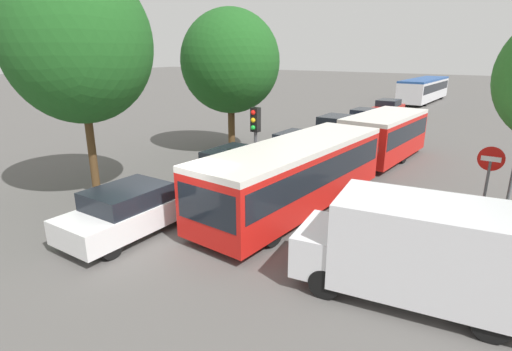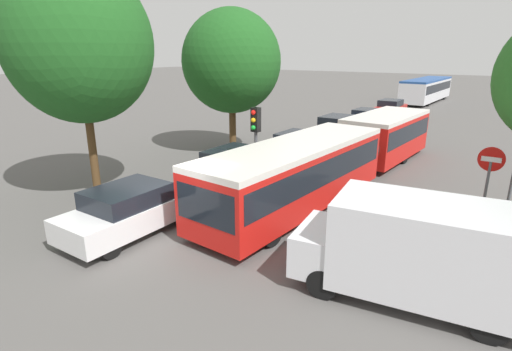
{
  "view_description": "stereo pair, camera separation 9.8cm",
  "coord_description": "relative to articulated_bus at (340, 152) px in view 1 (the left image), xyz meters",
  "views": [
    {
      "loc": [
        7.63,
        -7.3,
        5.37
      ],
      "look_at": [
        0.2,
        3.79,
        1.2
      ],
      "focal_mm": 28.0,
      "sensor_mm": 36.0,
      "label": 1
    },
    {
      "loc": [
        7.72,
        -7.24,
        5.37
      ],
      "look_at": [
        0.2,
        3.79,
        1.2
      ],
      "focal_mm": 28.0,
      "sensor_mm": 36.0,
      "label": 2
    }
  ],
  "objects": [
    {
      "name": "queued_car_red",
      "position": [
        -3.65,
        19.48,
        -0.63
      ],
      "size": [
        1.77,
        4.16,
        1.44
      ],
      "rotation": [
        0.0,
        0.0,
        1.57
      ],
      "color": "#B21E19",
      "rests_on": "ground"
    },
    {
      "name": "queued_car_black",
      "position": [
        -3.7,
        8.35,
        -0.6
      ],
      "size": [
        1.85,
        4.34,
        1.51
      ],
      "rotation": [
        0.0,
        0.0,
        1.57
      ],
      "color": "black",
      "rests_on": "ground"
    },
    {
      "name": "ground_plane",
      "position": [
        -1.61,
        -7.95,
        -1.36
      ],
      "size": [
        200.0,
        200.0,
        0.0
      ],
      "primitive_type": "plane",
      "color": "#565451"
    },
    {
      "name": "queued_car_white",
      "position": [
        -3.38,
        -8.05,
        -0.6
      ],
      "size": [
        1.86,
        4.35,
        1.51
      ],
      "rotation": [
        0.0,
        0.0,
        1.57
      ],
      "color": "white",
      "rests_on": "ground"
    },
    {
      "name": "city_bus_rear",
      "position": [
        -3.5,
        32.07,
        0.09
      ],
      "size": [
        2.94,
        11.75,
        2.51
      ],
      "rotation": [
        0.0,
        0.0,
        1.54
      ],
      "color": "silver",
      "rests_on": "ground"
    },
    {
      "name": "queued_car_tan",
      "position": [
        -3.6,
        -2.51,
        -0.59
      ],
      "size": [
        1.88,
        4.41,
        1.53
      ],
      "rotation": [
        0.0,
        0.0,
        1.57
      ],
      "color": "tan",
      "rests_on": "ground"
    },
    {
      "name": "traffic_light",
      "position": [
        -2.17,
        -3.08,
        1.13
      ],
      "size": [
        0.34,
        0.37,
        3.4
      ],
      "rotation": [
        0.0,
        0.0,
        -1.65
      ],
      "color": "#56595E",
      "rests_on": "ground"
    },
    {
      "name": "no_entry_sign",
      "position": [
        5.48,
        -2.53,
        0.51
      ],
      "size": [
        0.7,
        0.08,
        2.82
      ],
      "rotation": [
        0.0,
        0.0,
        -1.57
      ],
      "color": "#56595E",
      "rests_on": "ground"
    },
    {
      "name": "queued_car_silver",
      "position": [
        -3.51,
        2.69,
        -0.66
      ],
      "size": [
        1.71,
        4.02,
        1.4
      ],
      "rotation": [
        0.0,
        0.0,
        1.57
      ],
      "color": "#B7BABF",
      "rests_on": "ground"
    },
    {
      "name": "queued_car_navy",
      "position": [
        -3.62,
        13.43,
        -0.68
      ],
      "size": [
        1.66,
        3.9,
        1.35
      ],
      "rotation": [
        0.0,
        0.0,
        1.57
      ],
      "color": "navy",
      "rests_on": "ground"
    },
    {
      "name": "articulated_bus",
      "position": [
        0.0,
        0.0,
        0.0
      ],
      "size": [
        3.43,
        16.04,
        2.36
      ],
      "rotation": [
        0.0,
        0.0,
        -1.64
      ],
      "color": "red",
      "rests_on": "ground"
    },
    {
      "name": "tree_left_mid",
      "position": [
        -7.23,
        2.1,
        3.48
      ],
      "size": [
        5.2,
        5.2,
        7.54
      ],
      "color": "#51381E",
      "rests_on": "ground"
    },
    {
      "name": "white_van",
      "position": [
        4.65,
        -6.74,
        -0.12
      ],
      "size": [
        5.22,
        2.63,
        2.31
      ],
      "rotation": [
        0.0,
        0.0,
        3.28
      ],
      "color": "silver",
      "rests_on": "ground"
    },
    {
      "name": "tree_left_near",
      "position": [
        -7.21,
        -6.58,
        4.24
      ],
      "size": [
        5.08,
        5.08,
        8.37
      ],
      "color": "#51381E",
      "rests_on": "ground"
    }
  ]
}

